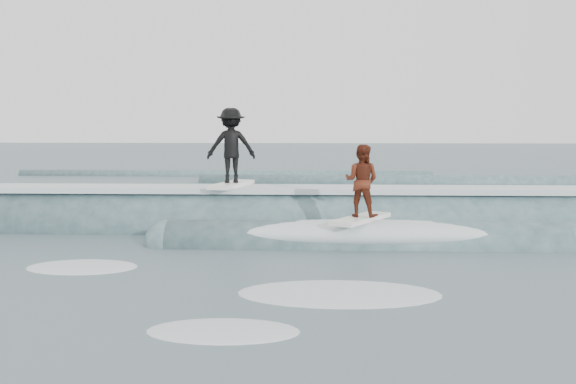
{
  "coord_description": "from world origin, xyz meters",
  "views": [
    {
      "loc": [
        0.68,
        -11.77,
        2.77
      ],
      "look_at": [
        0.0,
        3.83,
        1.1
      ],
      "focal_mm": 40.0,
      "sensor_mm": 36.0,
      "label": 1
    }
  ],
  "objects": [
    {
      "name": "surfer_red",
      "position": [
        1.71,
        2.63,
        1.39
      ],
      "size": [
        1.5,
        2.0,
        1.73
      ],
      "color": "white",
      "rests_on": "ground"
    },
    {
      "name": "far_swells",
      "position": [
        -0.95,
        17.65,
        0.0
      ],
      "size": [
        36.18,
        8.65,
        0.8
      ],
      "color": "#334F55",
      "rests_on": "ground"
    },
    {
      "name": "whitewater",
      "position": [
        1.58,
        -2.46,
        0.0
      ],
      "size": [
        12.69,
        6.62,
        0.1
      ],
      "color": "silver",
      "rests_on": "ground"
    },
    {
      "name": "breaking_wave",
      "position": [
        0.3,
        4.46,
        0.04
      ],
      "size": [
        23.47,
        3.84,
        2.13
      ],
      "color": "#334F55",
      "rests_on": "ground"
    },
    {
      "name": "surfer_black",
      "position": [
        -1.52,
        4.83,
        2.14
      ],
      "size": [
        1.37,
        2.07,
        2.04
      ],
      "color": "white",
      "rests_on": "ground"
    },
    {
      "name": "ground",
      "position": [
        0.0,
        0.0,
        0.0
      ],
      "size": [
        160.0,
        160.0,
        0.0
      ],
      "primitive_type": "plane",
      "color": "#3D5159",
      "rests_on": "ground"
    }
  ]
}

